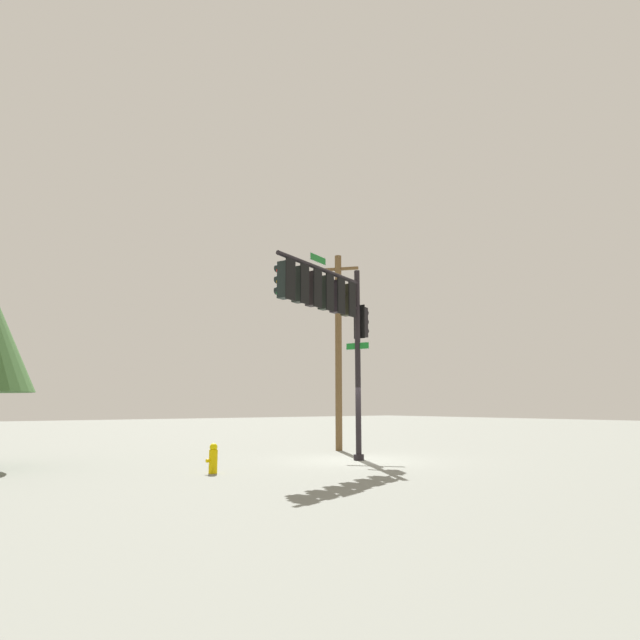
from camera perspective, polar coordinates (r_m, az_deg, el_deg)
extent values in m
plane|color=slate|center=(19.57, 4.07, -14.38)|extent=(120.00, 120.00, 0.00)
cylinder|color=black|center=(19.53, 3.96, -4.49)|extent=(0.20, 0.20, 6.74)
cylinder|color=black|center=(19.56, 4.07, -14.09)|extent=(0.36, 0.36, 0.20)
cylinder|color=black|center=(17.95, 0.19, 5.29)|extent=(4.55, 1.79, 0.14)
cylinder|color=black|center=(18.94, 2.32, 2.99)|extent=(2.08, 0.83, 1.07)
cube|color=black|center=(19.18, 2.84, 2.08)|extent=(0.42, 0.45, 1.10)
cube|color=black|center=(19.08, 3.36, 2.14)|extent=(0.43, 0.19, 1.22)
sphere|color=#FF2018|center=(19.35, 2.32, 3.01)|extent=(0.22, 0.22, 0.22)
cylinder|color=black|center=(19.39, 2.17, 3.13)|extent=(0.26, 0.21, 0.23)
sphere|color=#855607|center=(19.28, 2.33, 2.02)|extent=(0.22, 0.22, 0.22)
cylinder|color=black|center=(19.32, 2.17, 2.15)|extent=(0.26, 0.21, 0.23)
sphere|color=#0B621E|center=(19.22, 2.33, 1.03)|extent=(0.22, 0.22, 0.22)
cylinder|color=black|center=(19.26, 2.18, 1.15)|extent=(0.26, 0.21, 0.23)
cube|color=black|center=(18.56, 1.71, 2.45)|extent=(0.42, 0.44, 1.10)
cube|color=black|center=(18.45, 2.23, 2.52)|extent=(0.43, 0.17, 1.22)
sphere|color=#FF2018|center=(18.73, 1.19, 3.40)|extent=(0.22, 0.22, 0.22)
cylinder|color=black|center=(18.77, 1.04, 3.53)|extent=(0.26, 0.20, 0.23)
sphere|color=#855607|center=(18.66, 1.20, 2.38)|extent=(0.22, 0.22, 0.22)
cylinder|color=black|center=(18.70, 1.04, 2.51)|extent=(0.26, 0.20, 0.23)
sphere|color=#0B621E|center=(18.60, 1.20, 1.35)|extent=(0.22, 0.22, 0.22)
cylinder|color=black|center=(18.64, 1.04, 1.48)|extent=(0.26, 0.20, 0.23)
cube|color=black|center=(17.94, 0.50, 2.84)|extent=(0.42, 0.44, 1.10)
cube|color=black|center=(17.83, 1.04, 2.91)|extent=(0.43, 0.18, 1.22)
sphere|color=#FF2018|center=(18.12, -0.03, 3.82)|extent=(0.22, 0.22, 0.22)
cylinder|color=black|center=(18.16, -0.18, 3.95)|extent=(0.26, 0.21, 0.23)
sphere|color=#855607|center=(18.05, -0.03, 2.77)|extent=(0.22, 0.22, 0.22)
cylinder|color=black|center=(18.09, -0.18, 2.90)|extent=(0.26, 0.21, 0.23)
sphere|color=#0B621E|center=(17.98, -0.03, 1.71)|extent=(0.22, 0.22, 0.22)
cylinder|color=black|center=(18.02, -0.18, 1.84)|extent=(0.26, 0.21, 0.23)
cube|color=black|center=(17.33, -0.79, 3.26)|extent=(0.42, 0.44, 1.10)
cube|color=black|center=(17.22, -0.24, 3.34)|extent=(0.43, 0.18, 1.22)
sphere|color=#FF2018|center=(17.52, -1.33, 4.27)|extent=(0.22, 0.22, 0.22)
cylinder|color=black|center=(17.56, -1.49, 4.40)|extent=(0.26, 0.21, 0.23)
sphere|color=#855607|center=(17.44, -1.33, 3.18)|extent=(0.22, 0.22, 0.22)
cylinder|color=black|center=(17.49, -1.49, 3.32)|extent=(0.26, 0.21, 0.23)
sphere|color=#0B621E|center=(17.37, -1.34, 2.08)|extent=(0.22, 0.22, 0.22)
cylinder|color=black|center=(17.42, -1.50, 2.22)|extent=(0.26, 0.21, 0.23)
cube|color=black|center=(16.73, -2.18, 3.70)|extent=(0.43, 0.45, 1.10)
cube|color=black|center=(16.62, -1.61, 3.79)|extent=(0.43, 0.19, 1.22)
sphere|color=#FF2018|center=(16.92, -2.73, 4.75)|extent=(0.22, 0.22, 0.22)
cylinder|color=black|center=(16.97, -2.89, 4.88)|extent=(0.27, 0.21, 0.23)
sphere|color=#855607|center=(16.84, -2.74, 3.62)|extent=(0.22, 0.22, 0.22)
cylinder|color=black|center=(16.89, -2.90, 3.76)|extent=(0.27, 0.21, 0.23)
sphere|color=#0B621E|center=(16.77, -2.75, 2.49)|extent=(0.22, 0.22, 0.22)
cylinder|color=black|center=(16.82, -2.91, 2.63)|extent=(0.27, 0.21, 0.23)
cube|color=black|center=(16.15, -3.67, 4.18)|extent=(0.42, 0.45, 1.10)
cube|color=black|center=(16.03, -3.10, 4.27)|extent=(0.43, 0.18, 1.22)
sphere|color=#FF2018|center=(16.34, -4.22, 5.25)|extent=(0.22, 0.22, 0.22)
cylinder|color=black|center=(16.39, -4.38, 5.39)|extent=(0.26, 0.21, 0.23)
sphere|color=#855607|center=(16.26, -4.23, 4.09)|extent=(0.22, 0.22, 0.22)
cylinder|color=black|center=(16.31, -4.40, 4.23)|extent=(0.26, 0.21, 0.23)
sphere|color=#0B621E|center=(16.19, -4.25, 2.92)|extent=(0.22, 0.22, 0.22)
cylinder|color=black|center=(16.24, -4.41, 3.06)|extent=(0.26, 0.21, 0.23)
cube|color=black|center=(20.01, 4.40, -0.25)|extent=(0.45, 0.42, 1.10)
cube|color=black|center=(19.84, 4.12, -0.18)|extent=(0.19, 0.43, 1.22)
sphere|color=#FF2018|center=(20.24, 4.65, 0.63)|extent=(0.22, 0.22, 0.22)
cylinder|color=black|center=(20.30, 4.73, 0.75)|extent=(0.21, 0.27, 0.23)
sphere|color=#855607|center=(20.19, 4.66, -0.32)|extent=(0.22, 0.22, 0.22)
cylinder|color=black|center=(20.25, 4.74, -0.20)|extent=(0.21, 0.27, 0.23)
sphere|color=#0B621E|center=(20.14, 4.67, -1.28)|extent=(0.22, 0.22, 0.22)
cylinder|color=black|center=(20.20, 4.75, -1.16)|extent=(0.21, 0.27, 0.23)
cube|color=white|center=(17.83, -0.23, 6.38)|extent=(0.89, 0.34, 0.26)
cube|color=#176C25|center=(17.83, -0.23, 6.38)|extent=(0.85, 0.34, 0.22)
cube|color=white|center=(19.59, 3.94, -2.72)|extent=(0.34, 0.89, 0.26)
cube|color=#177928|center=(19.59, 3.94, -2.72)|extent=(0.34, 0.85, 0.22)
cylinder|color=brown|center=(23.62, 1.94, -3.21)|extent=(0.29, 0.29, 8.43)
cube|color=brown|center=(24.25, 1.90, 5.32)|extent=(1.23, 1.47, 0.12)
cylinder|color=#DBB503|center=(16.07, -11.08, -14.28)|extent=(0.24, 0.24, 0.65)
sphere|color=#DAC102|center=(16.03, -11.03, -12.88)|extent=(0.22, 0.22, 0.22)
cylinder|color=#DEB301|center=(16.00, -11.57, -14.18)|extent=(0.12, 0.10, 0.10)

